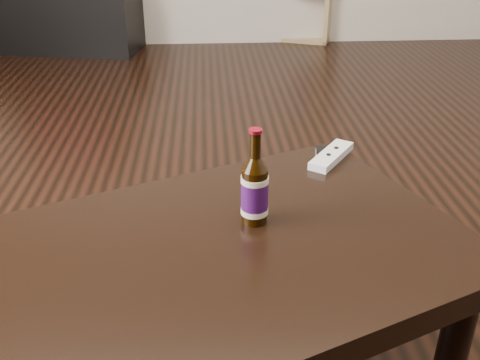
{
  "coord_description": "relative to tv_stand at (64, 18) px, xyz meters",
  "views": [
    {
      "loc": [
        -0.13,
        -1.2,
        1.04
      ],
      "look_at": [
        -0.07,
        -0.21,
        0.51
      ],
      "focal_mm": 42.0,
      "sensor_mm": 36.0,
      "label": 1
    }
  ],
  "objects": [
    {
      "name": "floor",
      "position": [
        1.13,
        -2.93,
        -0.22
      ],
      "size": [
        5.0,
        6.0,
        0.01
      ],
      "primitive_type": "cube",
      "color": "black",
      "rests_on": "ground"
    },
    {
      "name": "tv_stand",
      "position": [
        0.0,
        0.0,
        0.0
      ],
      "size": [
        1.15,
        0.72,
        0.43
      ],
      "primitive_type": "cube",
      "rotation": [
        0.0,
        0.0,
        -0.18
      ],
      "color": "black",
      "rests_on": "floor"
    },
    {
      "name": "coffee_table",
      "position": [
        0.96,
        -3.26,
        0.14
      ],
      "size": [
        1.27,
        1.03,
        0.41
      ],
      "rotation": [
        0.0,
        0.0,
        0.4
      ],
      "color": "black",
      "rests_on": "floor"
    },
    {
      "name": "beer_bottle",
      "position": [
        1.09,
        -3.14,
        0.27
      ],
      "size": [
        0.07,
        0.07,
        0.21
      ],
      "rotation": [
        0.0,
        0.0,
        -0.36
      ],
      "color": "black",
      "rests_on": "coffee_table"
    },
    {
      "name": "phone",
      "position": [
        1.3,
        -2.84,
        0.21
      ],
      "size": [
        0.06,
        0.1,
        0.02
      ],
      "rotation": [
        0.0,
        0.0,
        -0.15
      ],
      "color": "silver",
      "rests_on": "coffee_table"
    },
    {
      "name": "remote",
      "position": [
        1.31,
        -2.85,
        0.21
      ],
      "size": [
        0.14,
        0.17,
        0.02
      ],
      "rotation": [
        0.0,
        0.0,
        -0.62
      ],
      "color": "silver",
      "rests_on": "coffee_table"
    }
  ]
}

